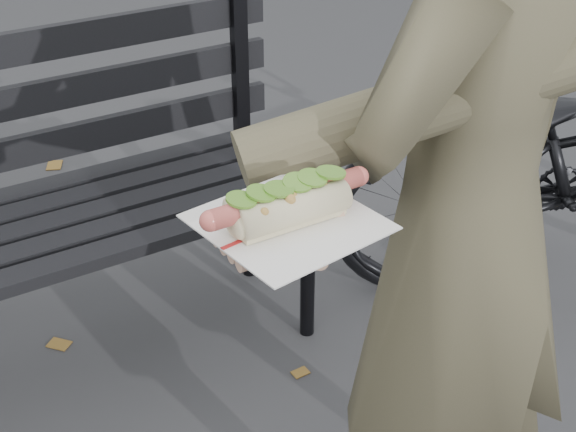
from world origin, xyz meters
name	(u,v)px	position (x,y,z in m)	size (l,w,h in m)	color
park_bench	(10,199)	(-0.07, 1.04, 0.52)	(1.50, 0.44, 0.88)	black
person	(465,227)	(0.45, 0.09, 0.79)	(0.57, 0.38, 1.57)	brown
held_hotdog	(386,134)	(0.25, 0.05, 1.01)	(0.62, 0.31, 0.20)	brown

